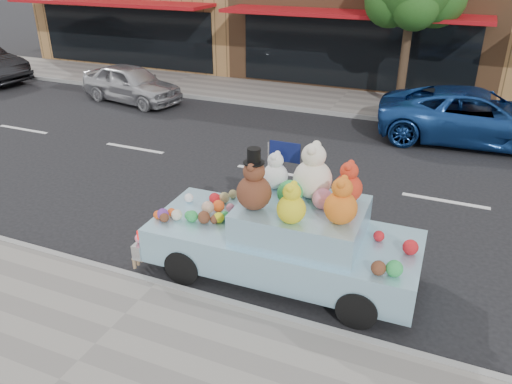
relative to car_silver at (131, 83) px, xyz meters
The scene contains 8 objects.
ground 7.79m from the car_silver, 29.33° to the right, with size 120.00×120.00×0.00m, color black.
near_sidewalk 12.34m from the car_silver, 56.71° to the right, with size 60.00×3.00×0.12m, color gray.
far_sidewalk 7.31m from the car_silver, 21.76° to the left, with size 60.00×3.00×0.12m, color gray.
near_kerb 11.12m from the car_silver, 52.45° to the right, with size 60.00×0.12×0.13m, color gray.
far_kerb 6.89m from the car_silver, 10.06° to the left, with size 60.00×0.12×0.13m, color gray.
car_silver is the anchor object (origin of this frame).
car_blue 11.15m from the car_silver, ahead, with size 2.41×5.23×1.45m, color #1A4493.
art_car 11.46m from the car_silver, 42.07° to the right, with size 4.52×1.86×2.32m.
Camera 1 is at (3.99, -10.35, 4.89)m, focal length 35.00 mm.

